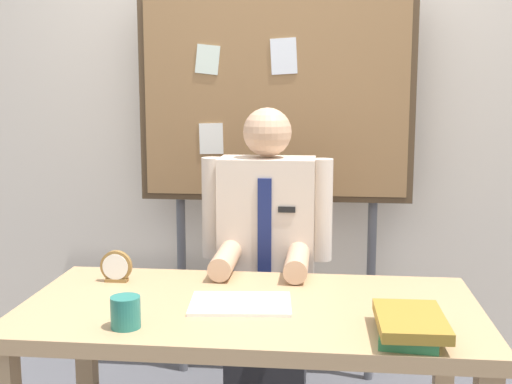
{
  "coord_description": "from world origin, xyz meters",
  "views": [
    {
      "loc": [
        0.25,
        -2.1,
        1.45
      ],
      "look_at": [
        0.0,
        0.19,
        1.08
      ],
      "focal_mm": 46.2,
      "sensor_mm": 36.0,
      "label": 1
    }
  ],
  "objects_px": {
    "desk_clock": "(116,268)",
    "coffee_mug": "(126,312)",
    "bulletin_board": "(275,105)",
    "book_stack": "(410,325)",
    "open_notebook": "(241,304)",
    "person": "(267,280)",
    "desk": "(250,330)"
  },
  "relations": [
    {
      "from": "person",
      "to": "bulletin_board",
      "type": "distance_m",
      "value": 0.84
    },
    {
      "from": "book_stack",
      "to": "bulletin_board",
      "type": "bearing_deg",
      "value": 111.23
    },
    {
      "from": "book_stack",
      "to": "open_notebook",
      "type": "relative_size",
      "value": 0.9
    },
    {
      "from": "bulletin_board",
      "to": "desk_clock",
      "type": "height_order",
      "value": "bulletin_board"
    },
    {
      "from": "book_stack",
      "to": "open_notebook",
      "type": "distance_m",
      "value": 0.57
    },
    {
      "from": "bulletin_board",
      "to": "book_stack",
      "type": "height_order",
      "value": "bulletin_board"
    },
    {
      "from": "coffee_mug",
      "to": "open_notebook",
      "type": "bearing_deg",
      "value": 36.96
    },
    {
      "from": "desk",
      "to": "bulletin_board",
      "type": "bearing_deg",
      "value": 90.02
    },
    {
      "from": "book_stack",
      "to": "person",
      "type": "bearing_deg",
      "value": 120.09
    },
    {
      "from": "bulletin_board",
      "to": "desk_clock",
      "type": "distance_m",
      "value": 1.14
    },
    {
      "from": "desk",
      "to": "book_stack",
      "type": "xyz_separation_m",
      "value": [
        0.49,
        -0.24,
        0.13
      ]
    },
    {
      "from": "desk",
      "to": "desk_clock",
      "type": "relative_size",
      "value": 12.94
    },
    {
      "from": "book_stack",
      "to": "desk_clock",
      "type": "relative_size",
      "value": 2.55
    },
    {
      "from": "book_stack",
      "to": "desk_clock",
      "type": "distance_m",
      "value": 1.11
    },
    {
      "from": "bulletin_board",
      "to": "coffee_mug",
      "type": "relative_size",
      "value": 19.51
    },
    {
      "from": "person",
      "to": "book_stack",
      "type": "relative_size",
      "value": 4.55
    },
    {
      "from": "book_stack",
      "to": "open_notebook",
      "type": "bearing_deg",
      "value": 157.17
    },
    {
      "from": "book_stack",
      "to": "desk_clock",
      "type": "bearing_deg",
      "value": 156.54
    },
    {
      "from": "desk_clock",
      "to": "coffee_mug",
      "type": "relative_size",
      "value": 1.22
    },
    {
      "from": "desk_clock",
      "to": "coffee_mug",
      "type": "bearing_deg",
      "value": -68.78
    },
    {
      "from": "open_notebook",
      "to": "coffee_mug",
      "type": "height_order",
      "value": "coffee_mug"
    },
    {
      "from": "bulletin_board",
      "to": "desk_clock",
      "type": "relative_size",
      "value": 15.96
    },
    {
      "from": "book_stack",
      "to": "coffee_mug",
      "type": "distance_m",
      "value": 0.84
    },
    {
      "from": "desk",
      "to": "coffee_mug",
      "type": "height_order",
      "value": "coffee_mug"
    },
    {
      "from": "desk_clock",
      "to": "bulletin_board",
      "type": "bearing_deg",
      "value": 57.75
    },
    {
      "from": "open_notebook",
      "to": "bulletin_board",
      "type": "bearing_deg",
      "value": 88.42
    },
    {
      "from": "open_notebook",
      "to": "book_stack",
      "type": "bearing_deg",
      "value": -22.83
    },
    {
      "from": "desk",
      "to": "person",
      "type": "distance_m",
      "value": 0.61
    },
    {
      "from": "person",
      "to": "coffee_mug",
      "type": "xyz_separation_m",
      "value": [
        -0.35,
        -0.87,
        0.15
      ]
    },
    {
      "from": "book_stack",
      "to": "desk_clock",
      "type": "xyz_separation_m",
      "value": [
        -1.02,
        0.44,
        0.02
      ]
    },
    {
      "from": "coffee_mug",
      "to": "desk",
      "type": "bearing_deg",
      "value": 36.73
    },
    {
      "from": "book_stack",
      "to": "desk_clock",
      "type": "height_order",
      "value": "desk_clock"
    }
  ]
}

